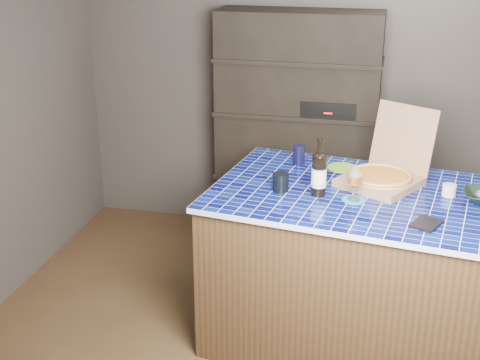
% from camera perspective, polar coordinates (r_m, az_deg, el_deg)
% --- Properties ---
extents(room, '(3.50, 3.50, 3.50)m').
position_cam_1_polar(room, '(3.59, 1.39, 2.65)').
color(room, '#4E3D21').
rests_on(room, ground).
extents(shelving_unit, '(1.20, 0.41, 1.80)m').
position_cam_1_polar(shelving_unit, '(5.13, 4.92, 4.24)').
color(shelving_unit, black).
rests_on(shelving_unit, floor).
extents(kitchen_island, '(1.89, 1.34, 0.96)m').
position_cam_1_polar(kitchen_island, '(4.03, 10.51, -7.47)').
color(kitchen_island, '#402D19').
rests_on(kitchen_island, floor).
extents(pizza_box, '(0.58, 0.61, 0.43)m').
position_cam_1_polar(pizza_box, '(3.96, 12.04, 0.45)').
color(pizza_box, '#91684B').
rests_on(pizza_box, kitchen_island).
extents(mead_bottle, '(0.09, 0.09, 0.33)m').
position_cam_1_polar(mead_bottle, '(3.72, 6.76, 0.57)').
color(mead_bottle, black).
rests_on(mead_bottle, kitchen_island).
extents(teal_trivet, '(0.13, 0.13, 0.01)m').
position_cam_1_polar(teal_trivet, '(3.72, 9.67, -1.69)').
color(teal_trivet, teal).
rests_on(teal_trivet, kitchen_island).
extents(wine_glass, '(0.08, 0.08, 0.18)m').
position_cam_1_polar(wine_glass, '(3.67, 9.78, 0.14)').
color(wine_glass, white).
rests_on(wine_glass, teal_trivet).
extents(tumbler, '(0.09, 0.09, 0.10)m').
position_cam_1_polar(tumbler, '(3.79, 3.48, -0.19)').
color(tumbler, black).
rests_on(tumbler, kitchen_island).
extents(dvd_case, '(0.18, 0.21, 0.01)m').
position_cam_1_polar(dvd_case, '(3.51, 15.61, -3.60)').
color(dvd_case, black).
rests_on(dvd_case, kitchen_island).
extents(white_jar, '(0.08, 0.08, 0.07)m').
position_cam_1_polar(white_jar, '(3.90, 17.42, -0.83)').
color(white_jar, silver).
rests_on(white_jar, kitchen_island).
extents(navy_cup, '(0.08, 0.08, 0.12)m').
position_cam_1_polar(navy_cup, '(4.23, 5.06, 2.19)').
color(navy_cup, black).
rests_on(navy_cup, kitchen_island).
extents(green_trivet, '(0.19, 0.19, 0.01)m').
position_cam_1_polar(green_trivet, '(4.20, 8.73, 1.06)').
color(green_trivet, '#6FB526').
rests_on(green_trivet, kitchen_island).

